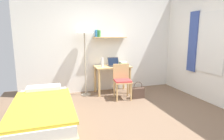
{
  "coord_description": "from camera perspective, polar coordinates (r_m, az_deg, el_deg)",
  "views": [
    {
      "loc": [
        -1.35,
        -2.9,
        1.53
      ],
      "look_at": [
        -0.25,
        0.51,
        0.85
      ],
      "focal_mm": 30.11,
      "sensor_mm": 36.0,
      "label": 1
    }
  ],
  "objects": [
    {
      "name": "handbag",
      "position": [
        4.63,
        7.84,
        -6.82
      ],
      "size": [
        0.32,
        0.11,
        0.41
      ],
      "color": "#4C382D",
      "rests_on": "ground_plane"
    },
    {
      "name": "ground_plane",
      "position": [
        3.55,
        6.64,
        -14.89
      ],
      "size": [
        5.28,
        5.28,
        0.0
      ],
      "primitive_type": "plane",
      "color": "brown"
    },
    {
      "name": "water_bottle",
      "position": [
        4.76,
        -2.98,
        2.39
      ],
      "size": [
        0.07,
        0.07,
        0.24
      ],
      "primitive_type": "cylinder",
      "color": "silver",
      "rests_on": "desk"
    },
    {
      "name": "standing_lamp",
      "position": [
        4.67,
        -8.4,
        11.45
      ],
      "size": [
        0.44,
        0.44,
        1.79
      ],
      "color": "#B2A893",
      "rests_on": "ground_plane"
    },
    {
      "name": "bed",
      "position": [
        3.31,
        -20.11,
        -12.84
      ],
      "size": [
        0.91,
        1.88,
        0.54
      ],
      "color": "tan",
      "rests_on": "ground_plane"
    },
    {
      "name": "laptop",
      "position": [
        4.9,
        0.52,
        1.9
      ],
      "size": [
        0.3,
        0.24,
        0.22
      ],
      "color": "#2D2D33",
      "rests_on": "desk"
    },
    {
      "name": "wall_back",
      "position": [
        5.11,
        -2.51,
        8.16
      ],
      "size": [
        4.4,
        0.27,
        2.6
      ],
      "color": "white",
      "rests_on": "ground_plane"
    },
    {
      "name": "desk_chair",
      "position": [
        4.53,
        3.09,
        -2.89
      ],
      "size": [
        0.46,
        0.44,
        0.83
      ],
      "color": "tan",
      "rests_on": "ground_plane"
    },
    {
      "name": "book_stack",
      "position": [
        5.03,
        3.35,
        2.02
      ],
      "size": [
        0.2,
        0.24,
        0.09
      ],
      "color": "silver",
      "rests_on": "desk"
    },
    {
      "name": "desk",
      "position": [
        4.93,
        0.09,
        -0.46
      ],
      "size": [
        0.92,
        0.54,
        0.72
      ],
      "color": "tan",
      "rests_on": "ground_plane"
    }
  ]
}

